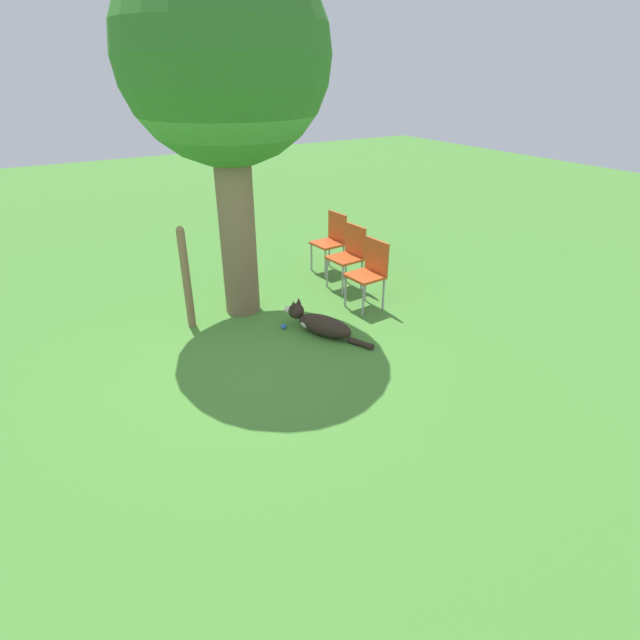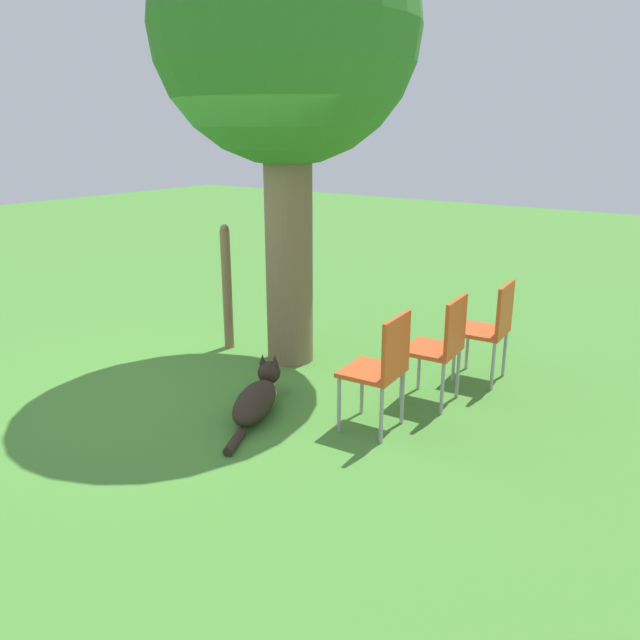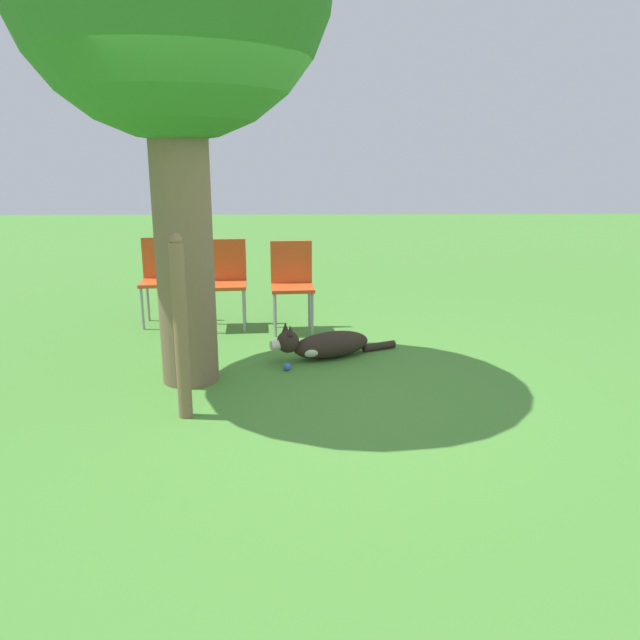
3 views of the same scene
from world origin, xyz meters
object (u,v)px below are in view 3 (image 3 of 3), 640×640
at_px(red_chair_0, 292,279).
at_px(fence_post, 181,328).
at_px(tennis_ball, 287,367).
at_px(red_chair_1, 226,277).
at_px(dog, 324,345).
at_px(red_chair_2, 162,274).

bearing_deg(red_chair_0, fence_post, -21.87).
bearing_deg(tennis_ball, fence_post, 144.03).
distance_m(red_chair_1, tennis_ball, 1.71).
distance_m(fence_post, red_chair_1, 2.45).
distance_m(dog, red_chair_2, 2.22).
height_order(red_chair_2, tennis_ball, red_chair_2).
bearing_deg(dog, tennis_ball, 20.55).
bearing_deg(fence_post, red_chair_1, -0.11).
bearing_deg(fence_post, red_chair_0, -17.50).
relative_size(dog, red_chair_1, 1.28).
height_order(red_chair_0, red_chair_2, same).
relative_size(dog, fence_post, 0.91).
relative_size(fence_post, red_chair_1, 1.40).
xyz_separation_m(dog, fence_post, (-1.30, 1.04, 0.54)).
bearing_deg(tennis_ball, red_chair_2, 40.94).
bearing_deg(red_chair_2, fence_post, 10.97).
height_order(dog, fence_post, fence_post).
height_order(fence_post, red_chair_1, fence_post).
relative_size(red_chair_0, tennis_ball, 13.84).
bearing_deg(red_chair_1, red_chair_2, -106.51).
relative_size(red_chair_0, red_chair_1, 1.00).
height_order(dog, red_chair_1, red_chair_1).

